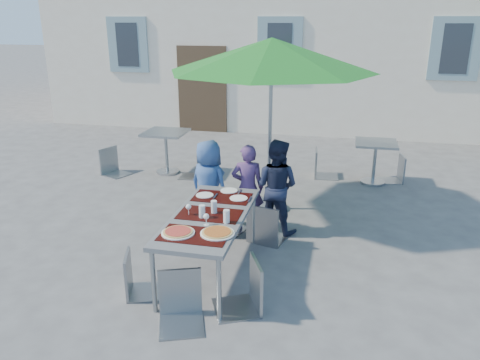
% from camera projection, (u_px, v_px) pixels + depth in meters
% --- Properties ---
extents(ground, '(90.00, 90.00, 0.00)m').
position_uv_depth(ground, '(179.00, 288.00, 5.21)').
color(ground, '#4B4B4E').
rests_on(ground, ground).
extents(dining_table, '(0.80, 1.85, 0.76)m').
position_uv_depth(dining_table, '(210.00, 219.00, 5.30)').
color(dining_table, '#444549').
rests_on(dining_table, ground).
extents(pizza_near_left, '(0.35, 0.35, 0.03)m').
position_uv_depth(pizza_near_left, '(178.00, 232.00, 4.81)').
color(pizza_near_left, white).
rests_on(pizza_near_left, dining_table).
extents(pizza_near_right, '(0.36, 0.36, 0.03)m').
position_uv_depth(pizza_near_right, '(217.00, 233.00, 4.79)').
color(pizza_near_right, white).
rests_on(pizza_near_right, dining_table).
extents(glassware, '(0.54, 0.40, 0.15)m').
position_uv_depth(glassware, '(211.00, 212.00, 5.16)').
color(glassware, silver).
rests_on(glassware, dining_table).
extents(place_settings, '(0.70, 0.45, 0.01)m').
position_uv_depth(place_settings, '(224.00, 195.00, 5.85)').
color(place_settings, white).
rests_on(place_settings, dining_table).
extents(child_0, '(0.73, 0.61, 1.28)m').
position_uv_depth(child_0, '(209.00, 185.00, 6.55)').
color(child_0, '#365594').
rests_on(child_0, ground).
extents(child_1, '(0.49, 0.36, 1.24)m').
position_uv_depth(child_1, '(248.00, 188.00, 6.49)').
color(child_1, '#53346B').
rests_on(child_1, ground).
extents(child_2, '(0.72, 0.54, 1.33)m').
position_uv_depth(child_2, '(276.00, 186.00, 6.43)').
color(child_2, '#1A2039').
rests_on(child_2, ground).
extents(chair_0, '(0.44, 0.44, 0.85)m').
position_uv_depth(chair_0, '(200.00, 198.00, 6.47)').
color(chair_0, gray).
rests_on(chair_0, ground).
extents(chair_1, '(0.50, 0.51, 0.92)m').
position_uv_depth(chair_1, '(226.00, 197.00, 6.40)').
color(chair_1, gray).
rests_on(chair_1, ground).
extents(chair_2, '(0.56, 0.56, 1.03)m').
position_uv_depth(chair_2, '(266.00, 200.00, 6.10)').
color(chair_2, gray).
rests_on(chair_2, ground).
extents(chair_3, '(0.51, 0.51, 0.90)m').
position_uv_depth(chair_3, '(135.00, 250.00, 4.95)').
color(chair_3, gray).
rests_on(chair_3, ground).
extents(chair_4, '(0.60, 0.59, 1.01)m').
position_uv_depth(chair_4, '(246.00, 257.00, 4.67)').
color(chair_4, gray).
rests_on(chair_4, ground).
extents(chair_5, '(0.55, 0.56, 0.97)m').
position_uv_depth(chair_5, '(179.00, 269.00, 4.49)').
color(chair_5, gray).
rests_on(chair_5, ground).
extents(patio_umbrella, '(3.04, 3.04, 2.60)m').
position_uv_depth(patio_umbrella, '(272.00, 56.00, 6.64)').
color(patio_umbrella, '#AEB0B6').
rests_on(patio_umbrella, ground).
extents(cafe_table_0, '(0.77, 0.77, 0.82)m').
position_uv_depth(cafe_table_0, '(166.00, 143.00, 8.93)').
color(cafe_table_0, '#AEB0B6').
rests_on(cafe_table_0, ground).
extents(bg_chair_l_0, '(0.57, 0.56, 0.97)m').
position_uv_depth(bg_chair_l_0, '(111.00, 145.00, 8.88)').
color(bg_chair_l_0, '#91979C').
rests_on(bg_chair_l_0, ground).
extents(bg_chair_r_0, '(0.43, 0.43, 0.93)m').
position_uv_depth(bg_chair_r_0, '(195.00, 150.00, 8.69)').
color(bg_chair_r_0, gray).
rests_on(bg_chair_r_0, ground).
extents(cafe_table_1, '(0.72, 0.72, 0.77)m').
position_uv_depth(cafe_table_1, '(375.00, 155.00, 8.38)').
color(cafe_table_1, '#AEB0B6').
rests_on(cafe_table_1, ground).
extents(bg_chair_l_1, '(0.47, 0.47, 0.98)m').
position_uv_depth(bg_chair_l_1, '(322.00, 147.00, 8.72)').
color(bg_chair_l_1, gray).
rests_on(bg_chair_l_1, ground).
extents(bg_chair_r_1, '(0.47, 0.47, 0.92)m').
position_uv_depth(bg_chair_r_1, '(398.00, 153.00, 8.47)').
color(bg_chair_r_1, '#93989E').
rests_on(bg_chair_r_1, ground).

